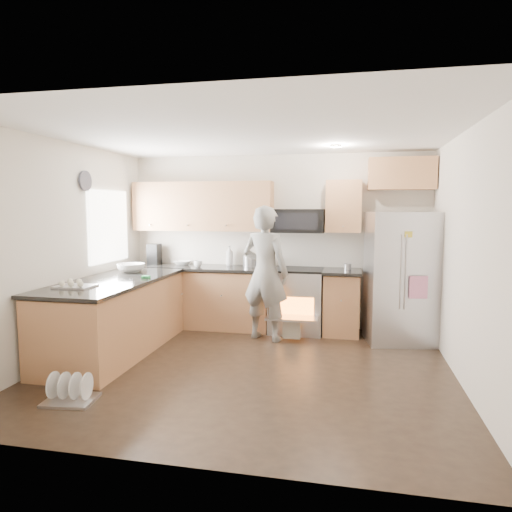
% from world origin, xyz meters
% --- Properties ---
extents(ground, '(4.50, 4.50, 0.00)m').
position_xyz_m(ground, '(0.00, 0.00, 0.00)').
color(ground, black).
rests_on(ground, ground).
extents(room_shell, '(4.54, 4.04, 2.62)m').
position_xyz_m(room_shell, '(-0.04, 0.02, 1.67)').
color(room_shell, silver).
rests_on(room_shell, ground).
extents(back_cabinet_run, '(4.45, 0.64, 2.50)m').
position_xyz_m(back_cabinet_run, '(-0.58, 1.75, 0.96)').
color(back_cabinet_run, '#B47948').
rests_on(back_cabinet_run, ground).
extents(peninsula, '(0.96, 2.36, 1.04)m').
position_xyz_m(peninsula, '(-1.75, 0.25, 0.46)').
color(peninsula, '#B47948').
rests_on(peninsula, ground).
extents(stove_range, '(0.76, 0.97, 1.79)m').
position_xyz_m(stove_range, '(0.35, 1.69, 0.68)').
color(stove_range, '#B7B7BC').
rests_on(stove_range, ground).
extents(refrigerator, '(0.96, 0.80, 1.75)m').
position_xyz_m(refrigerator, '(1.77, 1.45, 0.88)').
color(refrigerator, '#B7B7BC').
rests_on(refrigerator, ground).
extents(person, '(0.77, 0.62, 1.84)m').
position_xyz_m(person, '(-0.02, 1.20, 0.92)').
color(person, gray).
rests_on(person, ground).
extents(dish_rack, '(0.49, 0.41, 0.28)m').
position_xyz_m(dish_rack, '(-1.43, -1.19, 0.07)').
color(dish_rack, '#B7B7BC').
rests_on(dish_rack, ground).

